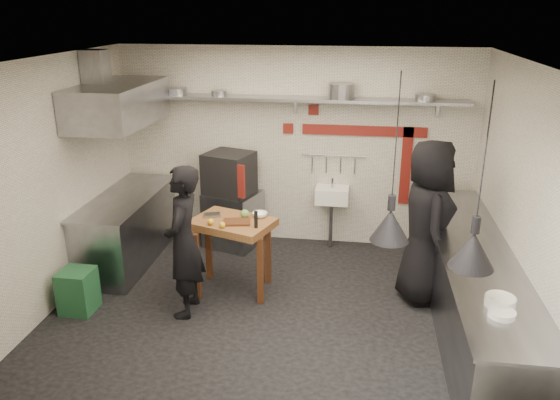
# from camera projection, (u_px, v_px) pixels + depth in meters

# --- Properties ---
(floor) EXTENTS (5.00, 5.00, 0.00)m
(floor) POSITION_uv_depth(u_px,v_px,m) (272.00, 311.00, 6.24)
(floor) COLOR black
(floor) RESTS_ON ground
(ceiling) EXTENTS (5.00, 5.00, 0.00)m
(ceiling) POSITION_uv_depth(u_px,v_px,m) (271.00, 60.00, 5.30)
(ceiling) COLOR silver
(ceiling) RESTS_ON floor
(wall_back) EXTENTS (5.00, 0.04, 2.80)m
(wall_back) POSITION_uv_depth(u_px,v_px,m) (295.00, 148.00, 7.73)
(wall_back) COLOR silver
(wall_back) RESTS_ON floor
(wall_front) EXTENTS (5.00, 0.04, 2.80)m
(wall_front) POSITION_uv_depth(u_px,v_px,m) (223.00, 294.00, 3.81)
(wall_front) COLOR silver
(wall_front) RESTS_ON floor
(wall_left) EXTENTS (0.04, 4.20, 2.80)m
(wall_left) POSITION_uv_depth(u_px,v_px,m) (52.00, 185.00, 6.12)
(wall_left) COLOR silver
(wall_left) RESTS_ON floor
(wall_right) EXTENTS (0.04, 4.20, 2.80)m
(wall_right) POSITION_uv_depth(u_px,v_px,m) (519.00, 208.00, 5.43)
(wall_right) COLOR silver
(wall_right) RESTS_ON floor
(red_band_horiz) EXTENTS (1.70, 0.02, 0.14)m
(red_band_horiz) POSITION_uv_depth(u_px,v_px,m) (364.00, 131.00, 7.48)
(red_band_horiz) COLOR maroon
(red_band_horiz) RESTS_ON wall_back
(red_band_vert) EXTENTS (0.14, 0.02, 1.10)m
(red_band_vert) POSITION_uv_depth(u_px,v_px,m) (406.00, 166.00, 7.56)
(red_band_vert) COLOR maroon
(red_band_vert) RESTS_ON wall_back
(red_tile_a) EXTENTS (0.14, 0.02, 0.14)m
(red_tile_a) POSITION_uv_depth(u_px,v_px,m) (314.00, 110.00, 7.49)
(red_tile_a) COLOR maroon
(red_tile_a) RESTS_ON wall_back
(red_tile_b) EXTENTS (0.14, 0.02, 0.14)m
(red_tile_b) POSITION_uv_depth(u_px,v_px,m) (288.00, 128.00, 7.63)
(red_tile_b) COLOR maroon
(red_tile_b) RESTS_ON wall_back
(back_shelf) EXTENTS (4.60, 0.34, 0.04)m
(back_shelf) POSITION_uv_depth(u_px,v_px,m) (294.00, 99.00, 7.32)
(back_shelf) COLOR gray
(back_shelf) RESTS_ON wall_back
(shelf_bracket_left) EXTENTS (0.04, 0.06, 0.24)m
(shelf_bracket_left) POSITION_uv_depth(u_px,v_px,m) (163.00, 101.00, 7.75)
(shelf_bracket_left) COLOR gray
(shelf_bracket_left) RESTS_ON wall_back
(shelf_bracket_mid) EXTENTS (0.04, 0.06, 0.24)m
(shelf_bracket_mid) POSITION_uv_depth(u_px,v_px,m) (295.00, 104.00, 7.49)
(shelf_bracket_mid) COLOR gray
(shelf_bracket_mid) RESTS_ON wall_back
(shelf_bracket_right) EXTENTS (0.04, 0.06, 0.24)m
(shelf_bracket_right) POSITION_uv_depth(u_px,v_px,m) (438.00, 108.00, 7.23)
(shelf_bracket_right) COLOR gray
(shelf_bracket_right) RESTS_ON wall_back
(pan_far_left) EXTENTS (0.34, 0.34, 0.09)m
(pan_far_left) POSITION_uv_depth(u_px,v_px,m) (177.00, 91.00, 7.52)
(pan_far_left) COLOR gray
(pan_far_left) RESTS_ON back_shelf
(pan_mid_left) EXTENTS (0.28, 0.28, 0.07)m
(pan_mid_left) POSITION_uv_depth(u_px,v_px,m) (219.00, 93.00, 7.44)
(pan_mid_left) COLOR gray
(pan_mid_left) RESTS_ON back_shelf
(stock_pot) EXTENTS (0.38, 0.38, 0.20)m
(stock_pot) POSITION_uv_depth(u_px,v_px,m) (342.00, 91.00, 7.19)
(stock_pot) COLOR gray
(stock_pot) RESTS_ON back_shelf
(pan_right) EXTENTS (0.33, 0.33, 0.08)m
(pan_right) POSITION_uv_depth(u_px,v_px,m) (425.00, 97.00, 7.06)
(pan_right) COLOR gray
(pan_right) RESTS_ON back_shelf
(oven_stand) EXTENTS (0.86, 0.82, 0.80)m
(oven_stand) POSITION_uv_depth(u_px,v_px,m) (233.00, 219.00, 7.87)
(oven_stand) COLOR gray
(oven_stand) RESTS_ON floor
(combi_oven) EXTENTS (0.75, 0.72, 0.58)m
(combi_oven) POSITION_uv_depth(u_px,v_px,m) (229.00, 173.00, 7.63)
(combi_oven) COLOR black
(combi_oven) RESTS_ON oven_stand
(oven_door) EXTENTS (0.51, 0.19, 0.46)m
(oven_door) POSITION_uv_depth(u_px,v_px,m) (228.00, 179.00, 7.35)
(oven_door) COLOR maroon
(oven_door) RESTS_ON combi_oven
(oven_glass) EXTENTS (0.38, 0.14, 0.34)m
(oven_glass) POSITION_uv_depth(u_px,v_px,m) (226.00, 179.00, 7.36)
(oven_glass) COLOR black
(oven_glass) RESTS_ON oven_door
(hand_sink) EXTENTS (0.46, 0.34, 0.22)m
(hand_sink) POSITION_uv_depth(u_px,v_px,m) (332.00, 195.00, 7.69)
(hand_sink) COLOR white
(hand_sink) RESTS_ON wall_back
(sink_tap) EXTENTS (0.03, 0.03, 0.14)m
(sink_tap) POSITION_uv_depth(u_px,v_px,m) (332.00, 183.00, 7.63)
(sink_tap) COLOR gray
(sink_tap) RESTS_ON hand_sink
(sink_drain) EXTENTS (0.06, 0.06, 0.66)m
(sink_drain) POSITION_uv_depth(u_px,v_px,m) (331.00, 225.00, 7.80)
(sink_drain) COLOR gray
(sink_drain) RESTS_ON floor
(utensil_rail) EXTENTS (0.90, 0.02, 0.02)m
(utensil_rail) POSITION_uv_depth(u_px,v_px,m) (334.00, 155.00, 7.64)
(utensil_rail) COLOR gray
(utensil_rail) RESTS_ON wall_back
(counter_right) EXTENTS (0.70, 3.80, 0.90)m
(counter_right) POSITION_uv_depth(u_px,v_px,m) (471.00, 290.00, 5.79)
(counter_right) COLOR gray
(counter_right) RESTS_ON floor
(counter_right_top) EXTENTS (0.76, 3.90, 0.03)m
(counter_right_top) POSITION_uv_depth(u_px,v_px,m) (477.00, 250.00, 5.64)
(counter_right_top) COLOR gray
(counter_right_top) RESTS_ON counter_right
(plate_stack) EXTENTS (0.27, 0.27, 0.09)m
(plate_stack) POSITION_uv_depth(u_px,v_px,m) (500.00, 301.00, 4.55)
(plate_stack) COLOR white
(plate_stack) RESTS_ON counter_right_top
(small_bowl_right) EXTENTS (0.27, 0.27, 0.05)m
(small_bowl_right) POSITION_uv_depth(u_px,v_px,m) (502.00, 314.00, 4.41)
(small_bowl_right) COLOR white
(small_bowl_right) RESTS_ON counter_right_top
(counter_left) EXTENTS (0.70, 1.90, 0.90)m
(counter_left) POSITION_uv_depth(u_px,v_px,m) (127.00, 229.00, 7.36)
(counter_left) COLOR gray
(counter_left) RESTS_ON floor
(counter_left_top) EXTENTS (0.76, 2.00, 0.03)m
(counter_left_top) POSITION_uv_depth(u_px,v_px,m) (124.00, 197.00, 7.21)
(counter_left_top) COLOR gray
(counter_left_top) RESTS_ON counter_left
(extractor_hood) EXTENTS (0.78, 1.60, 0.50)m
(extractor_hood) POSITION_uv_depth(u_px,v_px,m) (118.00, 104.00, 6.79)
(extractor_hood) COLOR gray
(extractor_hood) RESTS_ON ceiling
(hood_duct) EXTENTS (0.28, 0.28, 0.50)m
(hood_duct) POSITION_uv_depth(u_px,v_px,m) (96.00, 71.00, 6.69)
(hood_duct) COLOR gray
(hood_duct) RESTS_ON ceiling
(green_bin) EXTENTS (0.37, 0.37, 0.50)m
(green_bin) POSITION_uv_depth(u_px,v_px,m) (78.00, 291.00, 6.19)
(green_bin) COLOR #1D532F
(green_bin) RESTS_ON floor
(prep_table) EXTENTS (1.08, 0.90, 0.92)m
(prep_table) POSITION_uv_depth(u_px,v_px,m) (233.00, 256.00, 6.57)
(prep_table) COLOR brown
(prep_table) RESTS_ON floor
(cutting_board) EXTENTS (0.35, 0.27, 0.02)m
(cutting_board) POSITION_uv_depth(u_px,v_px,m) (237.00, 222.00, 6.33)
(cutting_board) COLOR #4F2814
(cutting_board) RESTS_ON prep_table
(pepper_mill) EXTENTS (0.04, 0.04, 0.20)m
(pepper_mill) POSITION_uv_depth(u_px,v_px,m) (256.00, 220.00, 6.17)
(pepper_mill) COLOR black
(pepper_mill) RESTS_ON prep_table
(lemon_a) EXTENTS (0.10, 0.10, 0.07)m
(lemon_a) POSITION_uv_depth(u_px,v_px,m) (210.00, 222.00, 6.26)
(lemon_a) COLOR gold
(lemon_a) RESTS_ON prep_table
(lemon_b) EXTENTS (0.09, 0.09, 0.07)m
(lemon_b) POSITION_uv_depth(u_px,v_px,m) (222.00, 225.00, 6.18)
(lemon_b) COLOR gold
(lemon_b) RESTS_ON prep_table
(veg_ball) EXTENTS (0.13, 0.13, 0.11)m
(veg_ball) POSITION_uv_depth(u_px,v_px,m) (245.00, 214.00, 6.47)
(veg_ball) COLOR #699844
(veg_ball) RESTS_ON prep_table
(steel_tray) EXTENTS (0.22, 0.18, 0.03)m
(steel_tray) POSITION_uv_depth(u_px,v_px,m) (212.00, 215.00, 6.53)
(steel_tray) COLOR gray
(steel_tray) RESTS_ON prep_table
(bowl) EXTENTS (0.23, 0.23, 0.06)m
(bowl) POSITION_uv_depth(u_px,v_px,m) (260.00, 215.00, 6.51)
(bowl) COLOR white
(bowl) RESTS_ON prep_table
(heat_lamp_near) EXTENTS (0.46, 0.46, 1.53)m
(heat_lamp_near) POSITION_uv_depth(u_px,v_px,m) (395.00, 160.00, 4.73)
(heat_lamp_near) COLOR black
(heat_lamp_near) RESTS_ON ceiling
(heat_lamp_far) EXTENTS (0.39, 0.39, 1.49)m
(heat_lamp_far) POSITION_uv_depth(u_px,v_px,m) (482.00, 179.00, 4.16)
(heat_lamp_far) COLOR black
(heat_lamp_far) RESTS_ON ceiling
(chef_left) EXTENTS (0.44, 0.65, 1.73)m
(chef_left) POSITION_uv_depth(u_px,v_px,m) (184.00, 242.00, 5.96)
(chef_left) COLOR black
(chef_left) RESTS_ON floor
(chef_right) EXTENTS (0.72, 1.01, 1.93)m
(chef_right) POSITION_uv_depth(u_px,v_px,m) (427.00, 222.00, 6.23)
(chef_right) COLOR black
(chef_right) RESTS_ON floor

